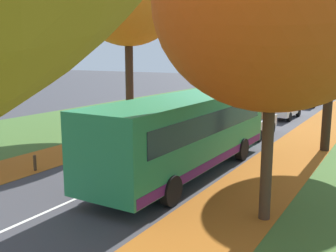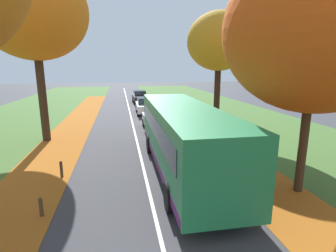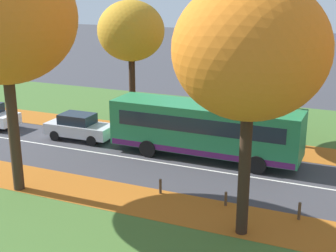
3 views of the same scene
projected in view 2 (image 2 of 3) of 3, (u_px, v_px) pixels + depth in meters
The scene contains 13 objects.
leaf_litter_left at pixel (48, 163), 12.91m from camera, with size 2.80×60.00×0.00m, color #9E5619.
grass_verge_right at pixel (249, 126), 21.10m from camera, with size 12.00×90.00×0.01m, color #3D6028.
leaf_litter_right at pixel (224, 152), 14.53m from camera, with size 2.80×60.00×0.00m, color #9E5619.
road_centre_line at pixel (134, 131), 19.48m from camera, with size 0.12×80.00×0.01m, color silver.
tree_left_mid at pixel (33, 11), 15.19m from camera, with size 6.26×6.26×10.63m.
tree_right_near at pixel (317, 30), 8.78m from camera, with size 6.28×6.28×8.71m.
tree_right_mid at pixel (219, 42), 17.55m from camera, with size 4.34×4.34×8.27m.
bollard_fifth at pixel (41, 207), 8.28m from camera, with size 0.12×0.12×0.63m, color #4C3823.
bollard_sixth at pixel (61, 169), 11.23m from camera, with size 0.12×0.12×0.70m, color #4C3823.
bus at pixel (183, 135), 11.60m from camera, with size 2.71×10.41×2.98m.
car_silver_lead at pixel (156, 119), 19.51m from camera, with size 1.84×4.23×1.62m.
car_white_following at pixel (145, 106), 26.36m from camera, with size 1.83×4.22×1.62m.
car_black_third_in_line at pixel (140, 97), 33.96m from camera, with size 1.87×4.24×1.62m.
Camera 2 is at (-0.95, 0.94, 4.67)m, focal length 28.00 mm.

